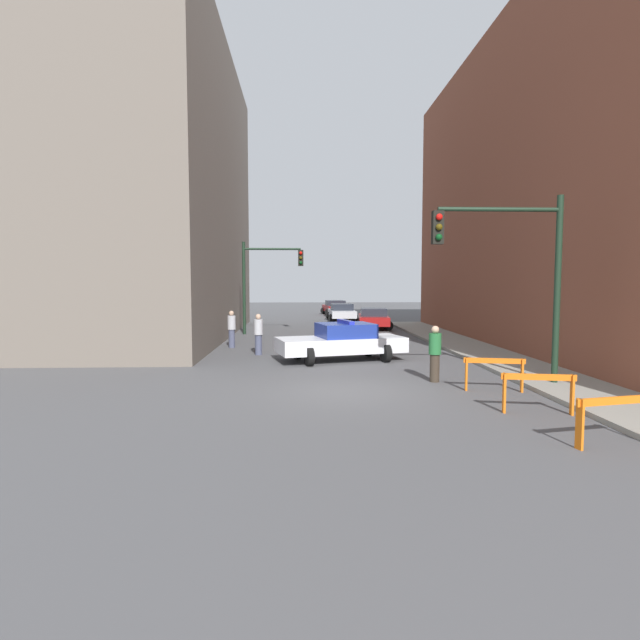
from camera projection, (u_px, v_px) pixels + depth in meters
name	position (u px, v px, depth m)	size (l,w,h in m)	color
ground_plane	(347.00, 391.00, 13.51)	(120.00, 120.00, 0.00)	#4C4C4F
sidewalk_right	(571.00, 386.00, 13.76)	(2.40, 44.00, 0.12)	gray
building_corner_left	(97.00, 192.00, 26.39)	(14.00, 20.00, 15.44)	#6B6056
building_right	(639.00, 182.00, 21.48)	(12.00, 28.00, 14.52)	brown
traffic_light_near	(517.00, 260.00, 13.75)	(3.64, 0.35, 5.20)	black
traffic_light_far	(263.00, 274.00, 28.04)	(3.44, 0.35, 5.20)	black
police_car	(342.00, 341.00, 18.65)	(5.01, 3.07, 1.52)	white
parked_car_near	(373.00, 318.00, 31.49)	(2.55, 4.46, 1.31)	maroon
parked_car_mid	(342.00, 312.00, 38.03)	(2.34, 4.34, 1.31)	silver
parked_car_far	(335.00, 307.00, 45.13)	(2.54, 4.45, 1.31)	maroon
pedestrian_crossing	(258.00, 334.00, 20.12)	(0.42, 0.42, 1.66)	#474C66
pedestrian_corner	(232.00, 329.00, 22.37)	(0.46, 0.46, 1.66)	#474C66
pedestrian_sidewalk	(435.00, 353.00, 14.64)	(0.43, 0.43, 1.66)	#382D23
barrier_front	(614.00, 412.00, 8.86)	(1.58, 0.45, 0.90)	orange
barrier_mid	(538.00, 387.00, 11.07)	(1.58, 0.43, 0.90)	orange
barrier_back	(494.00, 369.00, 13.37)	(1.58, 0.44, 0.90)	orange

